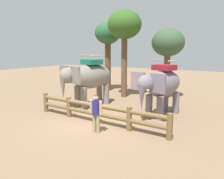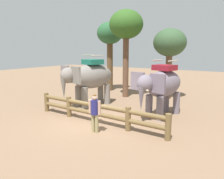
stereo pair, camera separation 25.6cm
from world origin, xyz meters
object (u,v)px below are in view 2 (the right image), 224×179
at_px(elephant_near_left, 90,78).
at_px(tree_back_center, 110,37).
at_px(tree_far_left, 170,44).
at_px(tourist_woman_in_black, 95,111).
at_px(log_fence, 96,110).
at_px(elephant_center, 161,85).
at_px(tree_far_right, 126,27).

xyz_separation_m(elephant_near_left, tree_back_center, (-1.90, 5.09, 2.73)).
bearing_deg(elephant_near_left, tree_far_left, 54.30).
height_order(elephant_near_left, tourist_woman_in_black, elephant_near_left).
bearing_deg(tourist_woman_in_black, tree_back_center, 120.08).
distance_m(log_fence, tourist_woman_in_black, 1.27).
height_order(elephant_center, tree_far_left, tree_far_left).
bearing_deg(elephant_near_left, log_fence, -46.64).
height_order(log_fence, elephant_center, elephant_center).
xyz_separation_m(elephant_near_left, tourist_woman_in_black, (3.05, -3.47, -0.80)).
xyz_separation_m(tree_far_left, tree_back_center, (-5.24, 0.45, 0.70)).
relative_size(tourist_woman_in_black, tree_far_left, 0.34).
bearing_deg(tree_far_left, elephant_center, -75.06).
bearing_deg(tourist_woman_in_black, elephant_near_left, 131.33).
bearing_deg(elephant_center, tourist_woman_in_black, -111.49).
bearing_deg(tree_far_right, log_fence, -73.24).
distance_m(tree_far_left, tree_back_center, 5.30).
bearing_deg(tree_far_right, tree_far_left, 22.68).
relative_size(elephant_near_left, tourist_woman_in_black, 2.28).
relative_size(elephant_center, tree_back_center, 0.61).
xyz_separation_m(elephant_near_left, elephant_center, (4.51, 0.23, -0.11)).
relative_size(elephant_near_left, tree_far_right, 0.60).
bearing_deg(tree_far_right, tree_back_center, 146.62).
height_order(log_fence, tree_far_left, tree_far_left).
height_order(elephant_near_left, elephant_center, elephant_near_left).
height_order(log_fence, elephant_near_left, elephant_near_left).
distance_m(tourist_woman_in_black, tree_far_right, 8.41).
xyz_separation_m(log_fence, tree_far_left, (1.00, 7.11, 3.17)).
distance_m(tree_back_center, tree_far_right, 2.97).
height_order(elephant_near_left, tree_far_left, tree_far_left).
bearing_deg(tree_back_center, tree_far_right, -33.38).
bearing_deg(elephant_center, log_fence, -128.77).
bearing_deg(tree_far_left, log_fence, -97.98).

